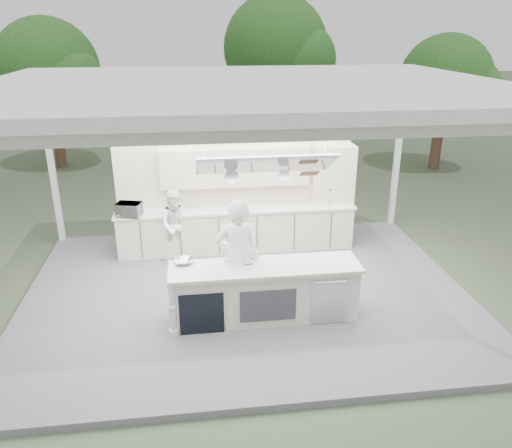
{
  "coord_description": "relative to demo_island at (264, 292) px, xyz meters",
  "views": [
    {
      "loc": [
        -0.88,
        -8.02,
        4.67
      ],
      "look_at": [
        0.22,
        0.4,
        1.28
      ],
      "focal_mm": 35.0,
      "sensor_mm": 36.0,
      "label": 1
    }
  ],
  "objects": [
    {
      "name": "back_counter",
      "position": [
        -0.18,
        2.81,
        0.0
      ],
      "size": [
        5.08,
        0.72,
        0.95
      ],
      "color": "beige",
      "rests_on": "stage_deck"
    },
    {
      "name": "back_wall_unit",
      "position": [
        0.27,
        3.03,
        0.98
      ],
      "size": [
        5.05,
        0.48,
        2.25
      ],
      "color": "beige",
      "rests_on": "stage_deck"
    },
    {
      "name": "head_chef",
      "position": [
        -0.4,
        0.21,
        0.54
      ],
      "size": [
        0.75,
        0.5,
        2.03
      ],
      "primitive_type": "imported",
      "rotation": [
        0.0,
        0.0,
        3.12
      ],
      "color": "white",
      "rests_on": "stage_deck"
    },
    {
      "name": "ground",
      "position": [
        -0.18,
        0.91,
        -0.6
      ],
      "size": [
        90.0,
        90.0,
        0.0
      ],
      "primitive_type": "plane",
      "color": "#3D4A32",
      "rests_on": "ground"
    },
    {
      "name": "demo_island",
      "position": [
        0.0,
        0.0,
        0.0
      ],
      "size": [
        3.1,
        0.79,
        0.95
      ],
      "color": "beige",
      "rests_on": "stage_deck"
    },
    {
      "name": "sous_chef",
      "position": [
        -1.44,
        2.46,
        0.27
      ],
      "size": [
        0.76,
        0.61,
        1.5
      ],
      "primitive_type": "imported",
      "rotation": [
        0.0,
        0.0,
        0.06
      ],
      "color": "white",
      "rests_on": "stage_deck"
    },
    {
      "name": "bowl_small",
      "position": [
        -0.26,
        0.16,
        0.51
      ],
      "size": [
        0.29,
        0.29,
        0.07
      ],
      "primitive_type": "imported",
      "rotation": [
        0.0,
        0.0,
        0.26
      ],
      "color": "silver",
      "rests_on": "demo_island"
    },
    {
      "name": "bowl_large",
      "position": [
        -1.28,
        0.26,
        0.51
      ],
      "size": [
        0.33,
        0.33,
        0.07
      ],
      "primitive_type": "imported",
      "rotation": [
        0.0,
        0.0,
        0.1
      ],
      "color": "#B9BBC0",
      "rests_on": "demo_island"
    },
    {
      "name": "toaster_oven",
      "position": [
        -2.38,
        2.61,
        0.61
      ],
      "size": [
        0.56,
        0.45,
        0.27
      ],
      "primitive_type": "imported",
      "rotation": [
        0.0,
        0.0,
        -0.27
      ],
      "color": "silver",
      "rests_on": "back_counter"
    },
    {
      "name": "tent",
      "position": [
        -0.18,
        0.9,
        3.11
      ],
      "size": [
        8.2,
        6.2,
        3.86
      ],
      "color": "white",
      "rests_on": "ground"
    },
    {
      "name": "tree_cluster",
      "position": [
        -0.34,
        10.68,
        2.69
      ],
      "size": [
        19.55,
        9.4,
        5.85
      ],
      "color": "#4E3327",
      "rests_on": "ground"
    },
    {
      "name": "stage_deck",
      "position": [
        -0.18,
        0.91,
        -0.54
      ],
      "size": [
        8.0,
        6.0,
        0.12
      ],
      "primitive_type": "cube",
      "color": "#56565A",
      "rests_on": "ground"
    }
  ]
}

